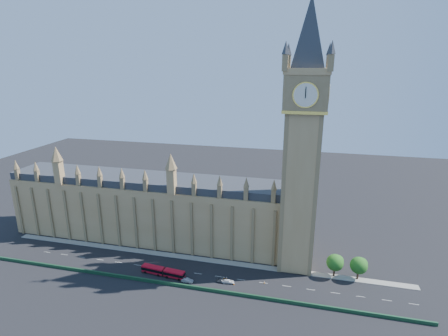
% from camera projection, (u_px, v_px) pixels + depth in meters
% --- Properties ---
extents(ground, '(400.00, 400.00, 0.00)m').
position_uv_depth(ground, '(187.00, 272.00, 127.90)').
color(ground, black).
rests_on(ground, ground).
extents(palace_westminster, '(120.00, 20.00, 28.00)m').
position_uv_depth(palace_westminster, '(148.00, 208.00, 150.06)').
color(palace_westminster, '#A88451').
rests_on(palace_westminster, ground).
extents(elizabeth_tower, '(20.59, 20.59, 105.00)m').
position_uv_depth(elizabeth_tower, '(304.00, 122.00, 116.79)').
color(elizabeth_tower, '#A88451').
rests_on(elizabeth_tower, ground).
extents(bridge_parapet, '(160.00, 0.60, 1.20)m').
position_uv_depth(bridge_parapet, '(179.00, 285.00, 119.35)').
color(bridge_parapet, '#1E4C2D').
rests_on(bridge_parapet, ground).
extents(kerb_north, '(160.00, 3.00, 0.16)m').
position_uv_depth(kerb_north, '(195.00, 258.00, 136.73)').
color(kerb_north, gray).
rests_on(kerb_north, ground).
extents(tree_east_near, '(6.00, 6.00, 8.50)m').
position_uv_depth(tree_east_near, '(336.00, 262.00, 123.93)').
color(tree_east_near, '#382619').
rests_on(tree_east_near, ground).
extents(tree_east_far, '(6.00, 6.00, 8.50)m').
position_uv_depth(tree_east_far, '(359.00, 265.00, 122.13)').
color(tree_east_far, '#382619').
rests_on(tree_east_far, ground).
extents(red_bus, '(16.78, 4.11, 2.82)m').
position_uv_depth(red_bus, '(163.00, 272.00, 125.51)').
color(red_bus, red).
rests_on(red_bus, ground).
extents(car_grey, '(3.98, 1.77, 1.33)m').
position_uv_depth(car_grey, '(222.00, 281.00, 121.69)').
color(car_grey, '#3E4145').
rests_on(car_grey, ground).
extents(car_silver, '(4.20, 1.62, 1.36)m').
position_uv_depth(car_silver, '(187.00, 280.00, 121.90)').
color(car_silver, '#A3A5AB').
rests_on(car_silver, ground).
extents(car_white, '(4.53, 2.19, 1.27)m').
position_uv_depth(car_white, '(228.00, 281.00, 121.34)').
color(car_white, silver).
rests_on(car_white, ground).
extents(cone_a, '(0.55, 0.55, 0.68)m').
position_uv_depth(cone_a, '(264.00, 282.00, 121.32)').
color(cone_a, black).
rests_on(cone_a, ground).
extents(cone_b, '(0.52, 0.52, 0.74)m').
position_uv_depth(cone_b, '(224.00, 278.00, 123.83)').
color(cone_b, black).
rests_on(cone_b, ground).
extents(cone_c, '(0.50, 0.50, 0.66)m').
position_uv_depth(cone_c, '(227.00, 278.00, 123.99)').
color(cone_c, black).
rests_on(cone_c, ground).
extents(cone_d, '(0.64, 0.64, 0.78)m').
position_uv_depth(cone_d, '(234.00, 284.00, 120.46)').
color(cone_d, black).
rests_on(cone_d, ground).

